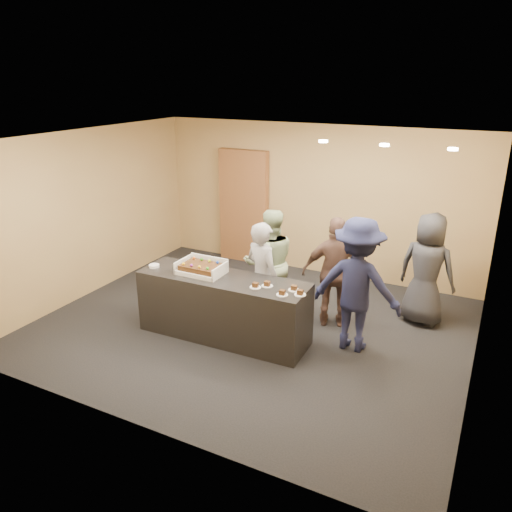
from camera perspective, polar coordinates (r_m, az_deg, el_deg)
name	(u,v)px	position (r m, az deg, el deg)	size (l,w,h in m)	color
room	(252,239)	(6.89, -0.51, 1.94)	(6.04, 6.00, 2.70)	black
serving_counter	(223,307)	(6.97, -3.74, -5.88)	(2.40, 0.70, 0.90)	black
storage_cabinet	(244,207)	(9.65, -1.41, 5.64)	(0.99, 0.15, 2.18)	brown
cake_box	(202,270)	(6.95, -6.16, -1.57)	(0.63, 0.43, 0.18)	white
sheet_cake	(201,267)	(6.92, -6.28, -1.22)	(0.53, 0.37, 0.11)	black
plate_stack	(154,266)	(7.27, -11.57, -1.11)	(0.15, 0.15, 0.04)	white
slice_a	(255,286)	(6.45, -0.07, -3.43)	(0.15, 0.15, 0.07)	white
slice_b	(267,285)	(6.49, 1.28, -3.28)	(0.15, 0.15, 0.07)	white
slice_c	(282,293)	(6.24, 3.01, -4.28)	(0.15, 0.15, 0.07)	white
slice_d	(294,289)	(6.39, 4.36, -3.73)	(0.15, 0.15, 0.07)	white
slice_e	(300,293)	(6.26, 5.06, -4.26)	(0.15, 0.15, 0.07)	white
person_server_grey	(262,277)	(7.02, 0.73, -2.45)	(0.59, 0.39, 1.61)	gray
person_sage_man	(270,262)	(7.52, 1.59, -0.74)	(0.80, 0.62, 1.64)	#9BAE81
person_navy_man	(357,285)	(6.64, 11.48, -3.28)	(1.17, 0.67, 1.82)	#181B3D
person_brown_extra	(336,273)	(7.23, 9.11, -1.89)	(0.96, 0.40, 1.64)	brown
person_dark_suit	(427,269)	(7.62, 18.94, -1.45)	(0.82, 0.53, 1.68)	#28292E
ceiling_spotlights	(384,145)	(6.52, 14.47, 12.19)	(1.72, 0.12, 0.03)	#FFEAC6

